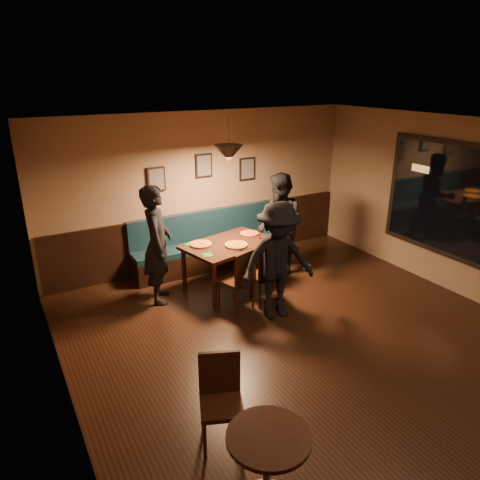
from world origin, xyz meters
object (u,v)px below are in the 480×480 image
Objects in this scene: diner_right at (280,225)px; cafe_chair_far at (221,404)px; dining_table at (230,265)px; booth_bench at (212,241)px; chair_near_left at (236,279)px; diner_front at (278,261)px; diner_left at (157,245)px; chair_near_right at (266,274)px; cafe_table at (268,470)px; soda_glass at (270,239)px; tabasco_bottle at (260,235)px.

diner_right is 1.98× the size of cafe_chair_far.
dining_table is 1.60× the size of cafe_chair_far.
booth_bench is 3.07× the size of chair_near_left.
cafe_chair_far is (-1.84, -1.78, -0.42)m from diner_front.
chair_near_right is at bearing -100.08° from diner_left.
dining_table is 0.78× the size of diner_left.
cafe_table is at bearing -111.12° from booth_bench.
booth_bench is 3.27× the size of cafe_chair_far.
diner_left is 2.58× the size of cafe_table.
soda_glass is at bearing -83.32° from diner_left.
tabasco_bottle is (0.54, -0.08, 0.46)m from dining_table.
soda_glass is 0.27m from tabasco_bottle.
tabasco_bottle is (0.81, 0.63, 0.36)m from chair_near_left.
cafe_chair_far is at bearing 91.63° from cafe_table.
chair_near_right is 3.56m from cafe_table.
tabasco_bottle is 4.32m from cafe_table.
chair_near_right is 1.31× the size of cafe_table.
booth_bench is at bearing 69.29° from dining_table.
cafe_table is at bearing -123.25° from soda_glass.
booth_bench is 1.38m from soda_glass.
chair_near_left is 6.99× the size of soda_glass.
cafe_table is (-1.68, -3.75, -0.03)m from dining_table.
chair_near_left is 1.08m from tabasco_bottle.
diner_front is at bearing -93.53° from chair_near_right.
diner_front is 12.56× the size of soda_glass.
chair_near_left is 0.52× the size of diner_left.
cafe_chair_far is (-1.82, -3.89, -0.04)m from booth_bench.
diner_left reaches higher than tabasco_bottle.
cafe_chair_far is (-2.26, -2.63, -0.40)m from soda_glass.
diner_left reaches higher than dining_table.
cafe_table is 0.79× the size of cafe_chair_far.
cafe_table is (-0.49, -3.89, -0.57)m from diner_left.
dining_table is 2.02× the size of cafe_table.
dining_table is 0.84× the size of diner_front.
chair_near_left is at bearing -124.01° from dining_table.
diner_right is at bearing 61.69° from diner_front.
diner_left is (-1.18, 0.13, 0.54)m from dining_table.
tabasco_bottle is at bearing 95.00° from soda_glass.
soda_glass is (0.56, -0.35, 0.46)m from dining_table.
diner_front is (0.41, -0.50, 0.39)m from chair_near_left.
chair_near_right is at bearing -128.40° from soda_glass.
diner_left is at bearing 172.99° from tabasco_bottle.
tabasco_bottle is 0.17× the size of cafe_table.
cafe_table is at bearing -121.02° from tabasco_bottle.
cafe_table is at bearing -126.87° from dining_table.
cafe_chair_far is at bearing -139.60° from chair_near_left.
soda_glass is at bearing -71.00° from booth_bench.
chair_near_right is at bearing -85.62° from dining_table.
diner_right is (1.29, 0.74, 0.42)m from chair_near_left.
chair_near_left is 3.36m from cafe_table.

